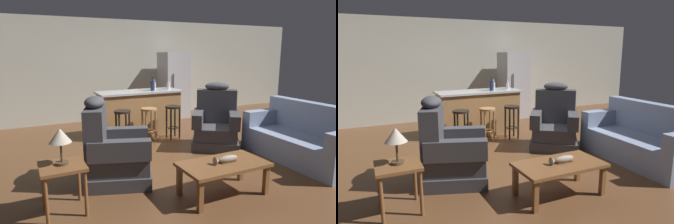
# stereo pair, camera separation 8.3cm
# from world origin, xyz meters

# --- Properties ---
(ground_plane) EXTENTS (12.00, 12.00, 0.00)m
(ground_plane) POSITION_xyz_m (0.00, 0.00, 0.00)
(ground_plane) COLOR brown
(back_wall) EXTENTS (12.00, 0.05, 2.60)m
(back_wall) POSITION_xyz_m (0.00, 3.12, 1.30)
(back_wall) COLOR #B2B2A3
(back_wall) RESTS_ON ground_plane
(coffee_table) EXTENTS (1.10, 0.60, 0.42)m
(coffee_table) POSITION_xyz_m (-0.13, -1.80, 0.36)
(coffee_table) COLOR brown
(coffee_table) RESTS_ON ground_plane
(fish_figurine) EXTENTS (0.34, 0.10, 0.10)m
(fish_figurine) POSITION_xyz_m (-0.09, -1.80, 0.46)
(fish_figurine) COLOR #4C3823
(fish_figurine) RESTS_ON coffee_table
(couch) EXTENTS (0.90, 1.93, 0.94)m
(couch) POSITION_xyz_m (1.82, -1.37, 0.34)
(couch) COLOR #8493B2
(couch) RESTS_ON ground_plane
(recliner_near_lamp) EXTENTS (1.07, 1.07, 1.20)m
(recliner_near_lamp) POSITION_xyz_m (-1.23, -0.79, 0.42)
(recliner_near_lamp) COLOR #3D3D42
(recliner_near_lamp) RESTS_ON ground_plane
(recliner_near_island) EXTENTS (1.17, 1.17, 1.20)m
(recliner_near_island) POSITION_xyz_m (0.97, -0.12, 0.42)
(recliner_near_island) COLOR #3D3D42
(recliner_near_island) RESTS_ON ground_plane
(end_table) EXTENTS (0.48, 0.48, 0.56)m
(end_table) POSITION_xyz_m (-1.97, -1.34, 0.46)
(end_table) COLOR brown
(end_table) RESTS_ON ground_plane
(table_lamp) EXTENTS (0.24, 0.24, 0.41)m
(table_lamp) POSITION_xyz_m (-1.97, -1.33, 0.87)
(table_lamp) COLOR #4C3823
(table_lamp) RESTS_ON end_table
(kitchen_island) EXTENTS (1.80, 0.70, 0.95)m
(kitchen_island) POSITION_xyz_m (0.00, 1.35, 0.48)
(kitchen_island) COLOR #9E7042
(kitchen_island) RESTS_ON ground_plane
(bar_stool_left) EXTENTS (0.32, 0.32, 0.68)m
(bar_stool_left) POSITION_xyz_m (-0.59, 0.72, 0.47)
(bar_stool_left) COLOR black
(bar_stool_left) RESTS_ON ground_plane
(bar_stool_middle) EXTENTS (0.32, 0.32, 0.68)m
(bar_stool_middle) POSITION_xyz_m (-0.05, 0.72, 0.47)
(bar_stool_middle) COLOR #A87A47
(bar_stool_middle) RESTS_ON ground_plane
(bar_stool_right) EXTENTS (0.32, 0.32, 0.68)m
(bar_stool_right) POSITION_xyz_m (0.49, 0.72, 0.47)
(bar_stool_right) COLOR black
(bar_stool_right) RESTS_ON ground_plane
(refrigerator) EXTENTS (0.70, 0.69, 1.76)m
(refrigerator) POSITION_xyz_m (1.48, 2.55, 0.88)
(refrigerator) COLOR #B7B7BC
(refrigerator) RESTS_ON ground_plane
(bottle_tall_green) EXTENTS (0.09, 0.09, 0.31)m
(bottle_tall_green) POSITION_xyz_m (0.27, 1.24, 1.07)
(bottle_tall_green) COLOR #23284C
(bottle_tall_green) RESTS_ON kitchen_island
(bottle_short_amber) EXTENTS (0.06, 0.06, 0.21)m
(bottle_short_amber) POSITION_xyz_m (0.42, 1.48, 1.03)
(bottle_short_amber) COLOR silver
(bottle_short_amber) RESTS_ON kitchen_island
(bottle_wine_dark) EXTENTS (0.07, 0.07, 0.21)m
(bottle_wine_dark) POSITION_xyz_m (0.69, 1.32, 1.03)
(bottle_wine_dark) COLOR silver
(bottle_wine_dark) RESTS_ON kitchen_island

